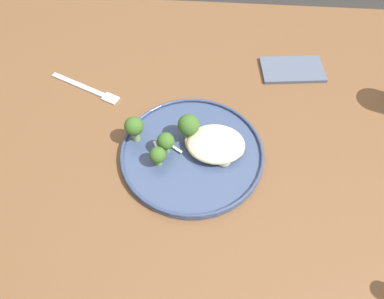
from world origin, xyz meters
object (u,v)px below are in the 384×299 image
at_px(seared_scallop_large_seared, 221,137).
at_px(broccoli_floret_front_edge, 166,142).
at_px(seared_scallop_right_edge, 221,145).
at_px(broccoli_floret_tall_stalk, 158,155).
at_px(dinner_plate, 192,153).
at_px(folded_napkin, 292,69).
at_px(broccoli_floret_near_rim, 189,126).
at_px(seared_scallop_tiny_bay, 224,159).
at_px(broccoli_floret_right_tilted, 134,127).
at_px(seared_scallop_rear_pale, 210,148).
at_px(seared_scallop_on_noodles, 193,142).
at_px(seared_scallop_front_small, 236,149).
at_px(dinner_fork, 87,89).

relative_size(seared_scallop_large_seared, broccoli_floret_front_edge, 0.49).
distance_m(seared_scallop_right_edge, broccoli_floret_tall_stalk, 0.13).
height_order(dinner_plate, broccoli_floret_front_edge, broccoli_floret_front_edge).
height_order(dinner_plate, folded_napkin, dinner_plate).
height_order(broccoli_floret_near_rim, folded_napkin, broccoli_floret_near_rim).
bearing_deg(seared_scallop_tiny_bay, seared_scallop_right_edge, -79.27).
xyz_separation_m(broccoli_floret_tall_stalk, broccoli_floret_right_tilted, (0.05, -0.06, 0.01)).
xyz_separation_m(seared_scallop_rear_pale, seared_scallop_on_noodles, (0.04, -0.01, 0.00)).
xyz_separation_m(seared_scallop_front_small, seared_scallop_rear_pale, (0.05, 0.00, 0.00)).
relative_size(broccoli_floret_right_tilted, broccoli_floret_near_rim, 0.94).
distance_m(seared_scallop_rear_pale, broccoli_floret_near_rim, 0.06).
bearing_deg(seared_scallop_on_noodles, broccoli_floret_right_tilted, -3.64).
height_order(seared_scallop_on_noodles, broccoli_floret_front_edge, broccoli_floret_front_edge).
xyz_separation_m(broccoli_floret_front_edge, broccoli_floret_near_rim, (-0.04, -0.04, 0.01)).
xyz_separation_m(seared_scallop_right_edge, folded_napkin, (-0.17, -0.26, -0.02)).
bearing_deg(seared_scallop_right_edge, broccoli_floret_front_edge, 7.45).
distance_m(seared_scallop_on_noodles, broccoli_floret_near_rim, 0.04).
height_order(seared_scallop_large_seared, folded_napkin, seared_scallop_large_seared).
xyz_separation_m(seared_scallop_large_seared, seared_scallop_front_small, (-0.03, 0.03, -0.00)).
bearing_deg(seared_scallop_rear_pale, dinner_plate, 7.97).
height_order(seared_scallop_large_seared, broccoli_floret_near_rim, broccoli_floret_near_rim).
height_order(seared_scallop_right_edge, seared_scallop_large_seared, seared_scallop_large_seared).
distance_m(broccoli_floret_right_tilted, dinner_fork, 0.21).
distance_m(seared_scallop_on_noodles, broccoli_floret_front_edge, 0.06).
distance_m(broccoli_floret_right_tilted, broccoli_floret_near_rim, 0.11).
height_order(dinner_fork, folded_napkin, folded_napkin).
xyz_separation_m(broccoli_floret_right_tilted, dinner_fork, (0.14, -0.14, -0.05)).
relative_size(seared_scallop_large_seared, seared_scallop_rear_pale, 0.97).
distance_m(seared_scallop_large_seared, broccoli_floret_front_edge, 0.12).
bearing_deg(broccoli_floret_front_edge, broccoli_floret_tall_stalk, 69.22).
distance_m(broccoli_floret_right_tilted, folded_napkin, 0.42).
height_order(seared_scallop_large_seared, broccoli_floret_right_tilted, broccoli_floret_right_tilted).
bearing_deg(seared_scallop_rear_pale, seared_scallop_large_seared, -123.08).
xyz_separation_m(seared_scallop_tiny_bay, broccoli_floret_right_tilted, (0.18, -0.04, 0.03)).
distance_m(broccoli_floret_tall_stalk, dinner_fork, 0.28).
relative_size(dinner_plate, seared_scallop_on_noodles, 8.63).
xyz_separation_m(seared_scallop_tiny_bay, seared_scallop_front_small, (-0.02, -0.02, -0.00)).
bearing_deg(seared_scallop_front_small, folded_napkin, -117.33).
distance_m(seared_scallop_right_edge, seared_scallop_on_noodles, 0.06).
relative_size(seared_scallop_right_edge, folded_napkin, 0.21).
distance_m(seared_scallop_tiny_bay, seared_scallop_right_edge, 0.03).
bearing_deg(seared_scallop_right_edge, broccoli_floret_near_rim, -17.61).
relative_size(seared_scallop_right_edge, seared_scallop_front_small, 1.00).
distance_m(broccoli_floret_front_edge, folded_napkin, 0.39).
bearing_deg(dinner_plate, folded_napkin, -129.74).
bearing_deg(folded_napkin, seared_scallop_tiny_bay, 60.87).
distance_m(dinner_plate, seared_scallop_on_noodles, 0.02).
xyz_separation_m(dinner_fork, folded_napkin, (-0.48, -0.10, 0.00)).
height_order(seared_scallop_large_seared, seared_scallop_front_small, seared_scallop_large_seared).
distance_m(seared_scallop_front_small, folded_napkin, 0.30).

